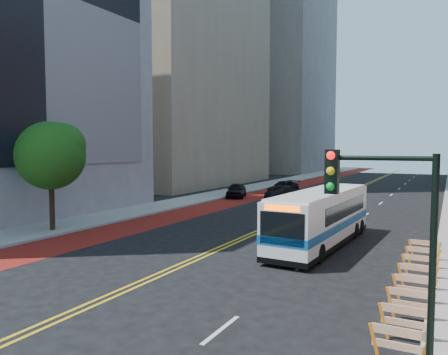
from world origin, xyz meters
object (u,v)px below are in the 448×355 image
traffic_signal (386,223)px  street_tree (52,153)px  car_a (236,190)px  transit_bus (322,217)px  car_b (281,193)px  car_c (283,187)px

traffic_signal → street_tree: bearing=155.2°
street_tree → car_a: 22.43m
street_tree → transit_bus: street_tree is taller
street_tree → car_b: 24.07m
transit_bus → car_c: bearing=117.1°
car_b → car_c: bearing=124.4°
street_tree → car_c: street_tree is taller
traffic_signal → car_a: size_ratio=1.14×
transit_bus → car_b: (-9.12, 18.71, -0.89)m
traffic_signal → car_a: traffic_signal is taller
car_a → street_tree: bearing=-113.7°
car_a → transit_bus: bearing=-71.0°
transit_bus → street_tree: bearing=-162.8°
transit_bus → car_b: 20.83m
street_tree → car_c: bearing=80.0°
traffic_signal → car_a: bearing=120.7°
transit_bus → car_b: size_ratio=2.75×
traffic_signal → transit_bus: bearing=109.8°
street_tree → transit_bus: bearing=14.4°
street_tree → car_b: bearing=73.7°
traffic_signal → transit_bus: traffic_signal is taller
car_a → car_b: 4.75m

